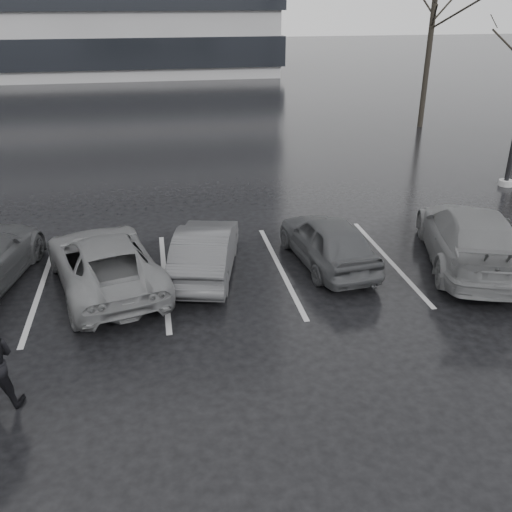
{
  "coord_description": "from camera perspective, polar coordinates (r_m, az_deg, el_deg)",
  "views": [
    {
      "loc": [
        -2.24,
        -9.66,
        6.13
      ],
      "look_at": [
        -0.28,
        1.0,
        1.1
      ],
      "focal_mm": 40.0,
      "sensor_mm": 36.0,
      "label": 1
    }
  ],
  "objects": [
    {
      "name": "car_main",
      "position": [
        14.01,
        7.2,
        1.55
      ],
      "size": [
        1.87,
        3.8,
        1.25
      ],
      "primitive_type": "imported",
      "rotation": [
        0.0,
        0.0,
        3.25
      ],
      "color": "black",
      "rests_on": "ground"
    },
    {
      "name": "tree_north",
      "position": [
        29.82,
        17.06,
        20.29
      ],
      "size": [
        0.26,
        0.26,
        8.5
      ],
      "primitive_type": "cylinder",
      "color": "black",
      "rests_on": "ground"
    },
    {
      "name": "car_west_a",
      "position": [
        13.48,
        -5.09,
        0.58
      ],
      "size": [
        2.08,
        3.85,
        1.21
      ],
      "primitive_type": "imported",
      "rotation": [
        0.0,
        0.0,
        2.91
      ],
      "color": "#2A2A2C",
      "rests_on": "ground"
    },
    {
      "name": "car_east",
      "position": [
        14.82,
        20.65,
        1.83
      ],
      "size": [
        3.42,
        5.35,
        1.44
      ],
      "primitive_type": "imported",
      "rotation": [
        0.0,
        0.0,
        2.84
      ],
      "color": "#4D4E50",
      "rests_on": "ground"
    },
    {
      "name": "ground",
      "position": [
        11.66,
        2.27,
        -6.85
      ],
      "size": [
        160.0,
        160.0,
        0.0
      ],
      "primitive_type": "plane",
      "color": "black",
      "rests_on": "ground"
    },
    {
      "name": "car_west_b",
      "position": [
        13.24,
        -14.92,
        -0.56
      ],
      "size": [
        3.17,
        4.89,
        1.25
      ],
      "primitive_type": "imported",
      "rotation": [
        0.0,
        0.0,
        3.4
      ],
      "color": "#4D4E50",
      "rests_on": "ground"
    },
    {
      "name": "stall_stripes",
      "position": [
        13.69,
        -3.27,
        -1.73
      ],
      "size": [
        19.72,
        5.0,
        0.0
      ],
      "color": "#AAAAAD",
      "rests_on": "ground"
    }
  ]
}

